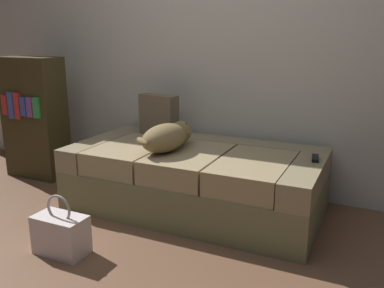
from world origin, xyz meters
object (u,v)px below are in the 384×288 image
tv_remote (315,158)px  dog_tan (168,137)px  throw_pillow (159,115)px  couch (195,179)px  handbag (61,234)px  bookshelf (35,118)px

tv_remote → dog_tan: bearing=-177.3°
dog_tan → throw_pillow: (-0.29, 0.39, 0.07)m
tv_remote → throw_pillow: throw_pillow is taller
couch → throw_pillow: throw_pillow is taller
couch → handbag: size_ratio=4.89×
dog_tan → throw_pillow: size_ratio=1.75×
tv_remote → handbag: tv_remote is taller
bookshelf → couch: bearing=-2.3°
tv_remote → throw_pillow: bearing=163.4°
couch → tv_remote: tv_remote is taller
tv_remote → handbag: 1.71m
couch → bookshelf: bookshelf is taller
dog_tan → bookshelf: bearing=173.1°
handbag → bookshelf: size_ratio=0.34×
throw_pillow → handbag: 1.33m
couch → dog_tan: 0.39m
dog_tan → throw_pillow: 0.49m
dog_tan → bookshelf: size_ratio=0.54×
couch → handbag: 1.06m
couch → handbag: couch is taller
throw_pillow → handbag: size_ratio=0.90×
dog_tan → handbag: (-0.28, -0.85, -0.44)m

